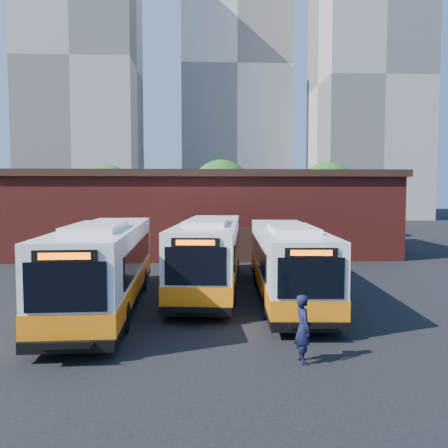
{
  "coord_description": "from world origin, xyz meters",
  "views": [
    {
      "loc": [
        -0.26,
        -18.25,
        4.92
      ],
      "look_at": [
        1.01,
        7.72,
        3.1
      ],
      "focal_mm": 38.0,
      "sensor_mm": 36.0,
      "label": 1
    }
  ],
  "objects_px": {
    "bus_mideast": "(210,257)",
    "transit_worker": "(303,329)",
    "bus_midwest": "(105,269)",
    "bus_east": "(287,265)"
  },
  "relations": [
    {
      "from": "bus_mideast",
      "to": "transit_worker",
      "type": "xyz_separation_m",
      "value": [
        2.49,
        -10.35,
        -0.65
      ]
    },
    {
      "from": "bus_midwest",
      "to": "bus_east",
      "type": "bearing_deg",
      "value": 7.65
    },
    {
      "from": "bus_midwest",
      "to": "bus_east",
      "type": "relative_size",
      "value": 1.06
    },
    {
      "from": "bus_midwest",
      "to": "transit_worker",
      "type": "height_order",
      "value": "bus_midwest"
    },
    {
      "from": "bus_east",
      "to": "transit_worker",
      "type": "relative_size",
      "value": 6.49
    },
    {
      "from": "bus_east",
      "to": "bus_midwest",
      "type": "bearing_deg",
      "value": -167.43
    },
    {
      "from": "bus_midwest",
      "to": "bus_mideast",
      "type": "height_order",
      "value": "bus_midwest"
    },
    {
      "from": "bus_midwest",
      "to": "transit_worker",
      "type": "distance_m",
      "value": 9.67
    },
    {
      "from": "bus_mideast",
      "to": "bus_east",
      "type": "xyz_separation_m",
      "value": [
        3.5,
        -2.34,
        -0.07
      ]
    },
    {
      "from": "bus_mideast",
      "to": "transit_worker",
      "type": "relative_size",
      "value": 6.8
    }
  ]
}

